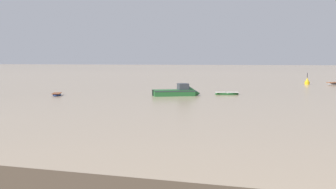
{
  "coord_description": "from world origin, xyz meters",
  "views": [
    {
      "loc": [
        25.21,
        -24.02,
        4.39
      ],
      "look_at": [
        9.86,
        23.27,
        0.46
      ],
      "focal_mm": 46.25,
      "sensor_mm": 36.0,
      "label": 1
    }
  ],
  "objects_px": {
    "rowboat_moored_1": "(57,95)",
    "motorboat_moored_2": "(181,93)",
    "rowboat_moored_0": "(227,94)",
    "channel_buoy": "(307,82)"
  },
  "relations": [
    {
      "from": "rowboat_moored_0",
      "to": "channel_buoy",
      "type": "relative_size",
      "value": 1.41
    },
    {
      "from": "rowboat_moored_0",
      "to": "motorboat_moored_2",
      "type": "height_order",
      "value": "motorboat_moored_2"
    },
    {
      "from": "rowboat_moored_0",
      "to": "rowboat_moored_1",
      "type": "height_order",
      "value": "rowboat_moored_0"
    },
    {
      "from": "rowboat_moored_1",
      "to": "channel_buoy",
      "type": "relative_size",
      "value": 1.32
    },
    {
      "from": "rowboat_moored_1",
      "to": "channel_buoy",
      "type": "xyz_separation_m",
      "value": [
        29.7,
        36.1,
        0.34
      ]
    },
    {
      "from": "rowboat_moored_1",
      "to": "motorboat_moored_2",
      "type": "relative_size",
      "value": 0.49
    },
    {
      "from": "rowboat_moored_0",
      "to": "motorboat_moored_2",
      "type": "bearing_deg",
      "value": 14.2
    },
    {
      "from": "motorboat_moored_2",
      "to": "rowboat_moored_1",
      "type": "bearing_deg",
      "value": 168.36
    },
    {
      "from": "motorboat_moored_2",
      "to": "channel_buoy",
      "type": "distance_m",
      "value": 34.83
    },
    {
      "from": "rowboat_moored_1",
      "to": "channel_buoy",
      "type": "bearing_deg",
      "value": -64.26
    }
  ]
}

